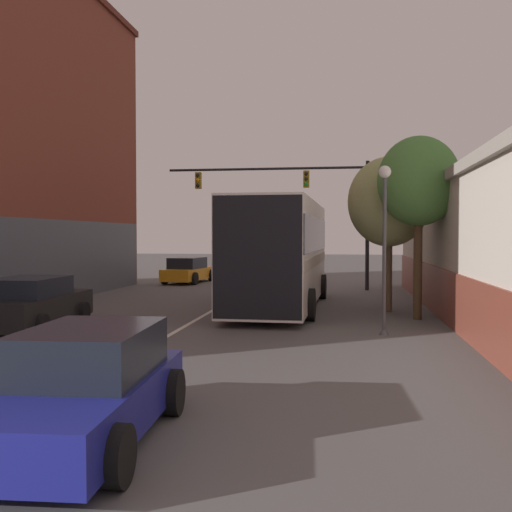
{
  "coord_description": "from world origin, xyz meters",
  "views": [
    {
      "loc": [
        4.47,
        -2.57,
        2.58
      ],
      "look_at": [
        1.73,
        16.08,
        1.94
      ],
      "focal_mm": 42.0,
      "sensor_mm": 36.0,
      "label": 1
    }
  ],
  "objects_px": {
    "bus": "(281,249)",
    "street_tree_far": "(389,202)",
    "parked_car_left_mid": "(31,304)",
    "street_lamp": "(384,235)",
    "traffic_signal_gantry": "(303,195)",
    "street_tree_near": "(419,182)",
    "parked_car_left_near": "(188,271)",
    "hatchback_foreground": "(86,388)"
  },
  "relations": [
    {
      "from": "parked_car_left_mid",
      "to": "street_lamp",
      "type": "bearing_deg",
      "value": -90.68
    },
    {
      "from": "bus",
      "to": "traffic_signal_gantry",
      "type": "height_order",
      "value": "traffic_signal_gantry"
    },
    {
      "from": "bus",
      "to": "traffic_signal_gantry",
      "type": "bearing_deg",
      "value": -0.86
    },
    {
      "from": "street_tree_near",
      "to": "street_tree_far",
      "type": "relative_size",
      "value": 1.07
    },
    {
      "from": "hatchback_foreground",
      "to": "street_tree_near",
      "type": "bearing_deg",
      "value": -27.83
    },
    {
      "from": "street_tree_far",
      "to": "street_lamp",
      "type": "bearing_deg",
      "value": -95.4
    },
    {
      "from": "bus",
      "to": "parked_car_left_near",
      "type": "height_order",
      "value": "bus"
    },
    {
      "from": "parked_car_left_mid",
      "to": "street_tree_far",
      "type": "distance_m",
      "value": 11.76
    },
    {
      "from": "street_tree_near",
      "to": "parked_car_left_mid",
      "type": "bearing_deg",
      "value": -162.9
    },
    {
      "from": "bus",
      "to": "street_tree_near",
      "type": "height_order",
      "value": "street_tree_near"
    },
    {
      "from": "parked_car_left_near",
      "to": "street_tree_near",
      "type": "xyz_separation_m",
      "value": [
        10.69,
        -12.97,
        3.56
      ]
    },
    {
      "from": "bus",
      "to": "hatchback_foreground",
      "type": "distance_m",
      "value": 14.31
    },
    {
      "from": "street_lamp",
      "to": "street_tree_near",
      "type": "relative_size",
      "value": 0.78
    },
    {
      "from": "bus",
      "to": "street_tree_near",
      "type": "relative_size",
      "value": 1.87
    },
    {
      "from": "street_lamp",
      "to": "street_tree_far",
      "type": "height_order",
      "value": "street_tree_far"
    },
    {
      "from": "hatchback_foreground",
      "to": "street_lamp",
      "type": "distance_m",
      "value": 9.92
    },
    {
      "from": "parked_car_left_near",
      "to": "street_lamp",
      "type": "xyz_separation_m",
      "value": [
        9.47,
        -16.05,
        1.94
      ]
    },
    {
      "from": "parked_car_left_near",
      "to": "bus",
      "type": "bearing_deg",
      "value": -143.31
    },
    {
      "from": "street_lamp",
      "to": "street_tree_near",
      "type": "distance_m",
      "value": 3.69
    },
    {
      "from": "bus",
      "to": "street_tree_near",
      "type": "xyz_separation_m",
      "value": [
        4.48,
        -2.36,
        2.12
      ]
    },
    {
      "from": "bus",
      "to": "parked_car_left_near",
      "type": "xyz_separation_m",
      "value": [
        -6.21,
        10.61,
        -1.44
      ]
    },
    {
      "from": "bus",
      "to": "traffic_signal_gantry",
      "type": "relative_size",
      "value": 1.08
    },
    {
      "from": "hatchback_foreground",
      "to": "street_tree_near",
      "type": "distance_m",
      "value": 13.52
    },
    {
      "from": "traffic_signal_gantry",
      "to": "street_tree_near",
      "type": "xyz_separation_m",
      "value": [
        4.2,
        -9.81,
        -0.29
      ]
    },
    {
      "from": "hatchback_foreground",
      "to": "parked_car_left_near",
      "type": "distance_m",
      "value": 25.37
    },
    {
      "from": "parked_car_left_mid",
      "to": "street_tree_far",
      "type": "bearing_deg",
      "value": -65.53
    },
    {
      "from": "bus",
      "to": "hatchback_foreground",
      "type": "xyz_separation_m",
      "value": [
        -0.97,
        -14.21,
        -1.43
      ]
    },
    {
      "from": "street_tree_near",
      "to": "street_tree_far",
      "type": "distance_m",
      "value": 1.98
    },
    {
      "from": "parked_car_left_mid",
      "to": "street_tree_far",
      "type": "height_order",
      "value": "street_tree_far"
    },
    {
      "from": "parked_car_left_near",
      "to": "street_tree_far",
      "type": "height_order",
      "value": "street_tree_far"
    },
    {
      "from": "parked_car_left_near",
      "to": "parked_car_left_mid",
      "type": "relative_size",
      "value": 1.02
    },
    {
      "from": "traffic_signal_gantry",
      "to": "bus",
      "type": "bearing_deg",
      "value": -92.14
    },
    {
      "from": "street_tree_far",
      "to": "hatchback_foreground",
      "type": "bearing_deg",
      "value": -109.0
    },
    {
      "from": "traffic_signal_gantry",
      "to": "street_tree_far",
      "type": "height_order",
      "value": "traffic_signal_gantry"
    },
    {
      "from": "street_lamp",
      "to": "street_tree_far",
      "type": "xyz_separation_m",
      "value": [
        0.46,
        4.84,
        1.11
      ]
    },
    {
      "from": "bus",
      "to": "parked_car_left_mid",
      "type": "bearing_deg",
      "value": 132.89
    },
    {
      "from": "traffic_signal_gantry",
      "to": "parked_car_left_mid",
      "type": "bearing_deg",
      "value": -117.0
    },
    {
      "from": "parked_car_left_near",
      "to": "street_lamp",
      "type": "distance_m",
      "value": 18.74
    },
    {
      "from": "traffic_signal_gantry",
      "to": "street_lamp",
      "type": "distance_m",
      "value": 13.37
    },
    {
      "from": "bus",
      "to": "hatchback_foreground",
      "type": "bearing_deg",
      "value": 177.37
    },
    {
      "from": "bus",
      "to": "street_tree_far",
      "type": "bearing_deg",
      "value": -97.85
    },
    {
      "from": "hatchback_foreground",
      "to": "street_tree_far",
      "type": "xyz_separation_m",
      "value": [
        4.69,
        13.61,
        3.04
      ]
    }
  ]
}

